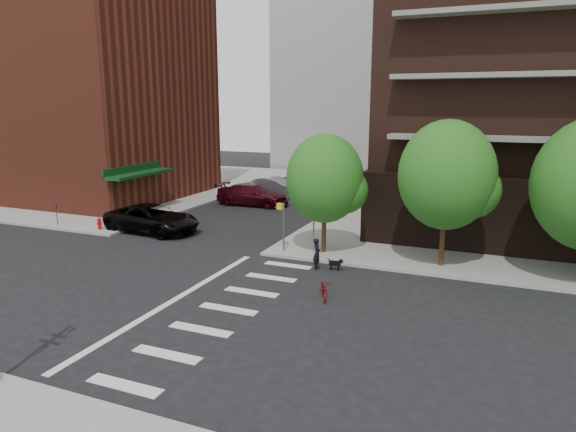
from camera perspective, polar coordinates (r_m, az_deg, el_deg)
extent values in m
plane|color=black|center=(21.91, -13.57, -8.87)|extent=(120.00, 120.00, 0.00)
cube|color=gray|center=(54.81, -19.91, 3.51)|extent=(31.00, 33.00, 0.15)
cube|color=silver|center=(15.97, -17.69, -17.52)|extent=(2.40, 0.50, 0.01)
cube|color=silver|center=(17.33, -13.30, -14.75)|extent=(2.40, 0.50, 0.01)
cube|color=silver|center=(18.81, -9.67, -12.33)|extent=(2.40, 0.50, 0.01)
cube|color=silver|center=(20.37, -6.63, -10.24)|extent=(2.40, 0.50, 0.01)
cube|color=silver|center=(22.01, -4.06, -8.43)|extent=(2.40, 0.50, 0.01)
cube|color=silver|center=(23.70, -1.88, -6.86)|extent=(2.40, 0.50, 0.01)
cube|color=silver|center=(25.44, 0.00, -5.50)|extent=(2.40, 0.50, 0.01)
cube|color=silver|center=(21.63, -12.49, -9.08)|extent=(0.30, 13.00, 0.01)
cube|color=maroon|center=(48.62, -23.03, 14.17)|extent=(20.00, 15.00, 20.00)
cube|color=#0C3814|center=(37.99, -16.09, 4.53)|extent=(1.40, 6.00, 0.20)
cylinder|color=#301E11|center=(27.00, 4.01, -1.62)|extent=(0.24, 0.24, 2.30)
sphere|color=#235B19|center=(26.47, 4.10, 4.17)|extent=(4.00, 4.00, 4.00)
cylinder|color=#301E11|center=(25.75, 16.77, -2.47)|extent=(0.24, 0.24, 2.60)
sphere|color=#235B19|center=(25.16, 17.21, 4.37)|extent=(4.50, 4.50, 4.50)
cylinder|color=slate|center=(27.02, -0.49, -1.25)|extent=(0.10, 0.10, 2.60)
cube|color=gold|center=(26.86, -0.88, 1.07)|extent=(0.32, 0.25, 0.32)
cylinder|color=slate|center=(26.99, 2.86, -1.72)|extent=(0.08, 0.08, 2.20)
cube|color=gold|center=(26.64, 2.78, 0.09)|extent=(0.64, 0.02, 0.64)
cylinder|color=#A50C0C|center=(34.03, -20.22, -0.90)|extent=(0.22, 0.22, 0.60)
sphere|color=#A50C0C|center=(33.97, -20.26, -0.39)|extent=(0.24, 0.24, 0.24)
cylinder|color=black|center=(36.43, -24.30, 0.00)|extent=(0.05, 0.05, 1.10)
cube|color=black|center=(36.30, -24.39, 1.02)|extent=(0.10, 0.08, 0.22)
imported|color=black|center=(32.86, -14.86, -0.28)|extent=(3.33, 6.34, 1.70)
imported|color=#420C14|center=(40.30, -3.96, 2.37)|extent=(2.43, 5.79, 1.67)
imported|color=#A3A5AC|center=(44.12, -1.47, 3.27)|extent=(1.90, 5.13, 1.68)
imported|color=maroon|center=(21.25, 4.01, -8.07)|extent=(1.09, 1.60, 0.79)
imported|color=black|center=(24.70, 3.24, -4.23)|extent=(0.62, 0.48, 1.53)
cube|color=black|center=(24.71, 5.22, -5.26)|extent=(0.56, 0.22, 0.22)
cube|color=black|center=(24.61, 5.91, -5.02)|extent=(0.17, 0.14, 0.16)
cylinder|color=black|center=(24.79, 5.61, -5.77)|extent=(0.06, 0.06, 0.24)
cylinder|color=black|center=(24.78, 4.81, -5.75)|extent=(0.06, 0.06, 0.24)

